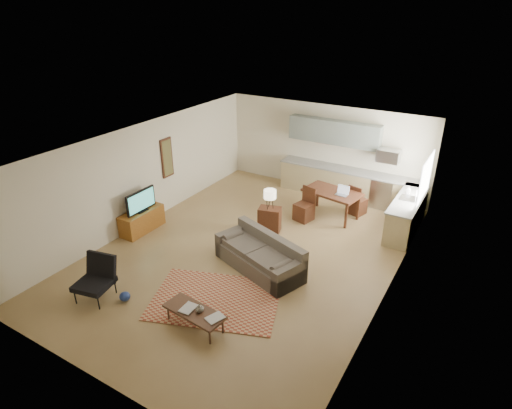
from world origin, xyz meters
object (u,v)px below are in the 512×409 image
Objects in this scene: coffee_table at (195,318)px; dining_table at (331,204)px; armchair at (93,280)px; tv_credenza at (142,220)px; console_table at (270,219)px; sofa at (259,254)px.

coffee_table is 0.80× the size of dining_table.
armchair is 0.71× the size of tv_credenza.
coffee_table is at bearing -84.60° from dining_table.
dining_table is (1.07, 1.59, 0.06)m from console_table.
sofa is at bearing 94.29° from coffee_table.
coffee_table is 1.37× the size of armchair.
tv_credenza is 1.88× the size of console_table.
armchair reaches higher than sofa.
dining_table is (0.48, 5.49, 0.20)m from coffee_table.
coffee_table is 4.12m from tv_credenza.
armchair is 4.58m from console_table.
tv_credenza is at bearing -130.06° from dining_table.
sofa is at bearing 0.10° from tv_credenza.
armchair reaches higher than dining_table.
armchair is 6.46m from dining_table.
armchair reaches higher than coffee_table.
tv_credenza reaches higher than coffee_table.
console_table reaches higher than coffee_table.
tv_credenza is at bearing 103.31° from armchair.
console_table is at bearing 104.65° from coffee_table.
tv_credenza is at bearing -160.30° from sofa.
console_table is at bearing 56.77° from armchair.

